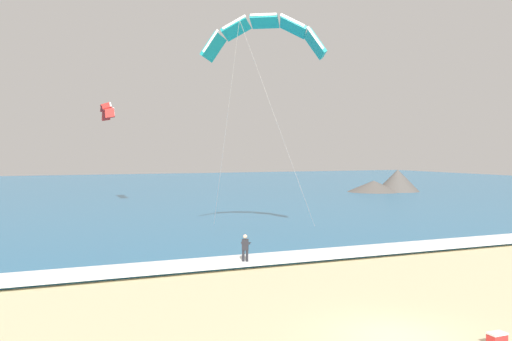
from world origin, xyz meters
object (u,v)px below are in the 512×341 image
kitesurfer (245,248)px  kite_distant (107,109)px  surfboard (245,265)px  kite_primary (264,33)px  cooler_box (497,339)px

kitesurfer → kite_distant: bearing=93.9°
surfboard → kite_primary: kite_primary is taller
surfboard → kitesurfer: 0.91m
kite_distant → cooler_box: (5.28, -49.73, -10.60)m
kitesurfer → cooler_box: (2.88, -14.28, -0.74)m
surfboard → cooler_box: size_ratio=2.48×
kitesurfer → kite_distant: 36.88m
kite_primary → cooler_box: 24.91m
surfboard → kite_primary: (3.93, 6.48, 13.93)m
kite_distant → cooler_box: 51.12m
kite_primary → cooler_box: size_ratio=24.11×
kite_primary → kite_distant: 29.84m
surfboard → kite_distant: bearing=93.8°
surfboard → kite_distant: size_ratio=0.27×
kitesurfer → cooler_box: kitesurfer is taller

